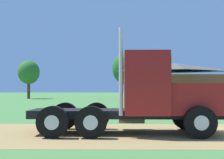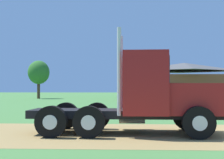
{
  "view_description": "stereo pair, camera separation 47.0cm",
  "coord_description": "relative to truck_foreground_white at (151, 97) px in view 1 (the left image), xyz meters",
  "views": [
    {
      "loc": [
        -5.3,
        -11.49,
        1.64
      ],
      "look_at": [
        -5.4,
        0.72,
        1.96
      ],
      "focal_mm": 51.3,
      "sensor_mm": 36.0,
      "label": 1
    },
    {
      "loc": [
        -4.83,
        -11.47,
        1.64
      ],
      "look_at": [
        -5.4,
        0.72,
        1.96
      ],
      "focal_mm": 51.3,
      "sensor_mm": 36.0,
      "label": 2
    }
  ],
  "objects": [
    {
      "name": "truck_foreground_white",
      "position": [
        0.0,
        0.0,
        0.0
      ],
      "size": [
        7.06,
        2.78,
        3.67
      ],
      "color": "black",
      "rests_on": "ground_plane"
    },
    {
      "name": "shed_building",
      "position": [
        6.68,
        30.82,
        1.07
      ],
      "size": [
        11.32,
        8.05,
        4.92
      ],
      "color": "brown",
      "rests_on": "ground_plane"
    },
    {
      "name": "tree_left",
      "position": [
        -14.29,
        36.45,
        2.64
      ],
      "size": [
        3.26,
        3.26,
        5.78
      ],
      "color": "#513823",
      "rests_on": "ground_plane"
    },
    {
      "name": "tree_mid",
      "position": [
        0.72,
        41.32,
        3.5
      ],
      "size": [
        4.87,
        4.87,
        7.5
      ],
      "color": "#513823",
      "rests_on": "ground_plane"
    }
  ]
}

